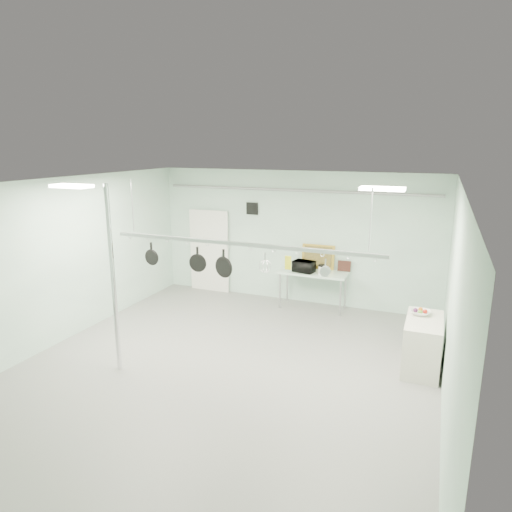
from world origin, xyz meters
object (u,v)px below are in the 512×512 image
at_px(pot_rack, 239,242).
at_px(skillet_right, 224,263).
at_px(chrome_pole, 113,281).
at_px(microwave, 304,266).
at_px(skillet_left, 151,253).
at_px(fruit_bowl, 420,312).
at_px(coffee_canister, 322,270).
at_px(skillet_mid, 198,259).
at_px(prep_table, 313,274).
at_px(side_cabinet, 423,344).

bearing_deg(pot_rack, skillet_right, 180.00).
relative_size(chrome_pole, pot_rack, 0.67).
relative_size(chrome_pole, skillet_right, 6.56).
distance_m(microwave, skillet_left, 3.83).
bearing_deg(pot_rack, fruit_bowl, 24.78).
bearing_deg(fruit_bowl, chrome_pole, -155.00).
bearing_deg(coffee_canister, skillet_mid, -114.73).
distance_m(prep_table, microwave, 0.30).
distance_m(coffee_canister, fruit_bowl, 2.86).
height_order(fruit_bowl, skillet_left, skillet_left).
xyz_separation_m(chrome_pole, skillet_right, (1.60, 0.90, 0.24)).
bearing_deg(prep_table, skillet_left, -123.06).
bearing_deg(side_cabinet, coffee_canister, 138.63).
distance_m(prep_table, side_cabinet, 3.39).
height_order(coffee_canister, fruit_bowl, coffee_canister).
bearing_deg(coffee_canister, skillet_left, -127.36).
bearing_deg(skillet_right, pot_rack, 15.29).
bearing_deg(side_cabinet, skillet_left, -166.82).
height_order(prep_table, pot_rack, pot_rack).
distance_m(skillet_mid, skillet_right, 0.50).
bearing_deg(skillet_right, microwave, 96.27).
relative_size(microwave, skillet_right, 0.98).
distance_m(skillet_left, skillet_right, 1.45).
relative_size(prep_table, side_cabinet, 1.33).
bearing_deg(pot_rack, microwave, 86.26).
height_order(skillet_mid, skillet_right, same).
xyz_separation_m(side_cabinet, skillet_mid, (-3.75, -1.10, 1.42)).
height_order(pot_rack, skillet_mid, pot_rack).
xyz_separation_m(side_cabinet, coffee_canister, (-2.31, 2.03, 0.55)).
relative_size(prep_table, skillet_left, 3.96).
bearing_deg(fruit_bowl, skillet_left, -164.01).
relative_size(microwave, fruit_bowl, 1.43).
distance_m(pot_rack, fruit_bowl, 3.40).
bearing_deg(skillet_mid, skillet_left, 175.26).
bearing_deg(chrome_pole, skillet_right, 29.32).
xyz_separation_m(microwave, coffee_canister, (0.44, -0.05, -0.03)).
bearing_deg(skillet_right, skillet_mid, -164.71).
bearing_deg(coffee_canister, chrome_pole, -122.24).
relative_size(chrome_pole, side_cabinet, 2.67).
distance_m(chrome_pole, pot_rack, 2.19).
distance_m(prep_table, skillet_left, 4.08).
distance_m(chrome_pole, skillet_mid, 1.45).
height_order(prep_table, skillet_mid, skillet_mid).
xyz_separation_m(skillet_left, skillet_mid, (0.95, 0.00, -0.02)).
bearing_deg(prep_table, pot_rack, -96.91).
height_order(microwave, fruit_bowl, microwave).
distance_m(chrome_pole, coffee_canister, 4.80).
relative_size(prep_table, skillet_mid, 3.65).
bearing_deg(pot_rack, side_cabinet, 20.45).
relative_size(prep_table, fruit_bowl, 4.78).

